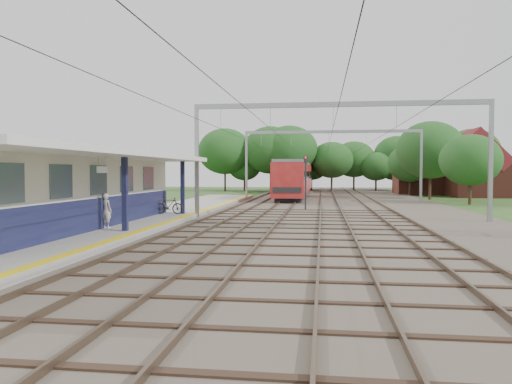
{
  "coord_description": "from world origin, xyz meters",
  "views": [
    {
      "loc": [
        2.59,
        -14.63,
        2.91
      ],
      "look_at": [
        -1.69,
        17.46,
        1.6
      ],
      "focal_mm": 35.0,
      "sensor_mm": 36.0,
      "label": 1
    }
  ],
  "objects_px": {
    "person": "(106,211)",
    "signal_post": "(306,177)",
    "bicycle": "(169,205)",
    "train": "(298,178)"
  },
  "relations": [
    {
      "from": "bicycle",
      "to": "signal_post",
      "type": "xyz_separation_m",
      "value": [
        7.97,
        8.15,
        1.63
      ]
    },
    {
      "from": "bicycle",
      "to": "train",
      "type": "distance_m",
      "value": 34.01
    },
    {
      "from": "person",
      "to": "train",
      "type": "height_order",
      "value": "train"
    },
    {
      "from": "person",
      "to": "bicycle",
      "type": "relative_size",
      "value": 0.91
    },
    {
      "from": "signal_post",
      "to": "train",
      "type": "bearing_deg",
      "value": 81.18
    },
    {
      "from": "person",
      "to": "bicycle",
      "type": "bearing_deg",
      "value": -71.17
    },
    {
      "from": "bicycle",
      "to": "signal_post",
      "type": "distance_m",
      "value": 11.51
    },
    {
      "from": "bicycle",
      "to": "train",
      "type": "bearing_deg",
      "value": -16.08
    },
    {
      "from": "bicycle",
      "to": "signal_post",
      "type": "relative_size",
      "value": 0.43
    },
    {
      "from": "person",
      "to": "signal_post",
      "type": "relative_size",
      "value": 0.39
    }
  ]
}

